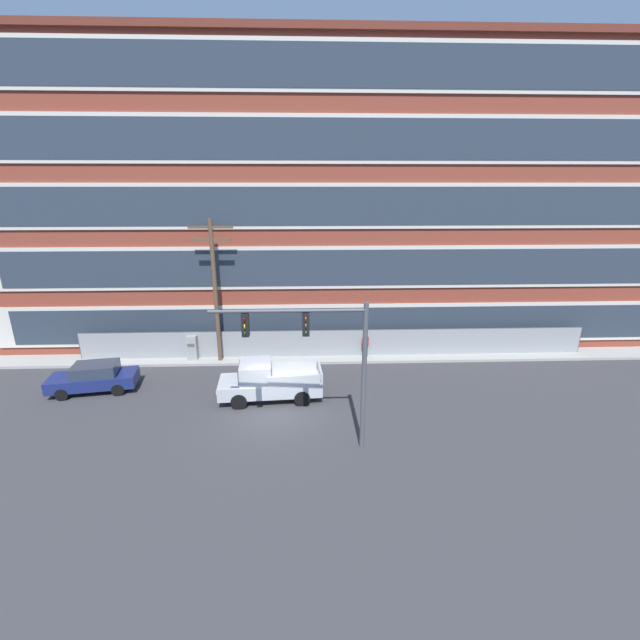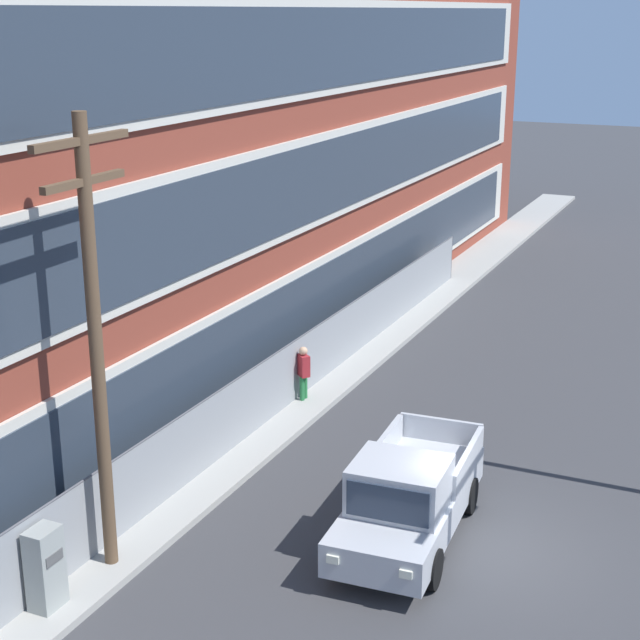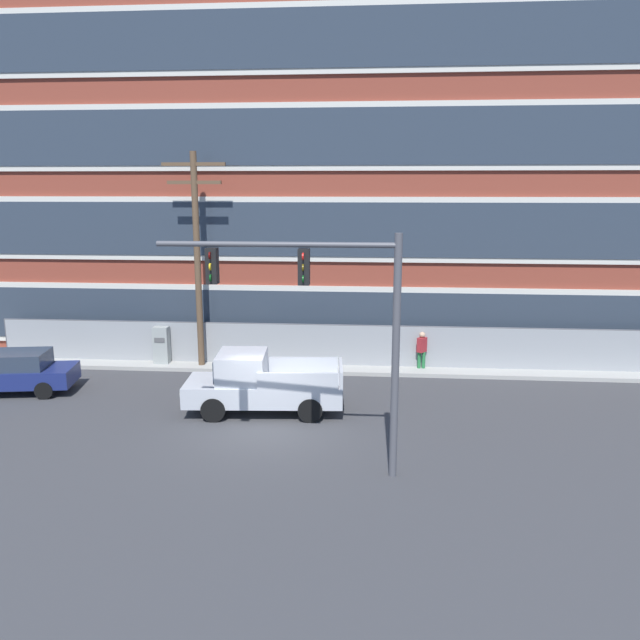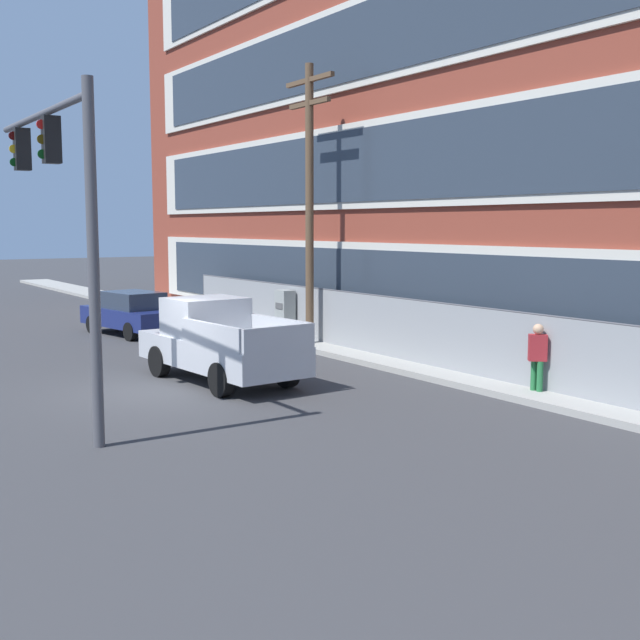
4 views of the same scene
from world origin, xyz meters
name	(u,v)px [view 1 (image 1 of 4)]	position (x,y,z in m)	size (l,w,h in m)	color
ground_plane	(275,414)	(0.00, 0.00, 0.00)	(160.00, 160.00, 0.00)	#38383A
sidewalk_building_side	(282,358)	(0.00, 6.89, 0.08)	(80.00, 1.86, 0.16)	#9E9B93
brick_mill_building	(363,202)	(5.81, 13.50, 9.46)	(52.18, 11.96, 18.91)	brown
chain_link_fence	(335,344)	(3.42, 6.99, 0.96)	(32.04, 0.06, 1.89)	gray
traffic_signal_mast	(321,348)	(2.14, -2.80, 4.55)	(6.15, 0.43, 6.37)	#4C4C51
pickup_truck_silver	(268,382)	(-0.42, 1.65, 0.96)	(5.41, 2.35, 2.06)	#B2B5BA
sedan_navy	(94,377)	(-9.83, 2.86, 0.80)	(4.60, 2.39, 1.56)	navy
utility_pole_near_corner	(215,286)	(-3.81, 6.55, 4.90)	(2.55, 0.26, 8.84)	brown
electrical_cabinet	(192,349)	(-5.53, 6.67, 0.86)	(0.63, 0.47, 1.73)	#939993
pedestrian_near_cabinet	(365,344)	(5.35, 6.78, 0.97)	(0.44, 0.46, 1.69)	#236B38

